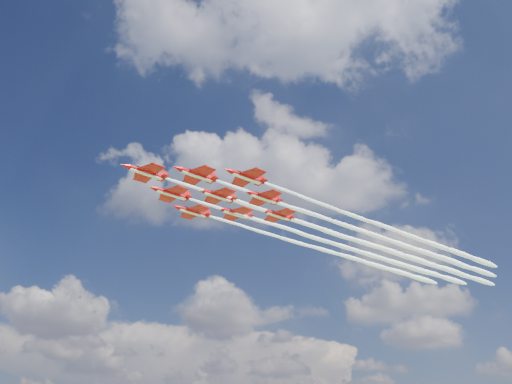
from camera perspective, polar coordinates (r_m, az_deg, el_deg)
jet_lead at (r=150.88m, az=4.72°, el=-3.34°), size 76.36×78.18×3.09m
jet_row2_port at (r=153.45m, az=9.31°, el=-3.48°), size 76.36×78.18×3.09m
jet_row2_starb at (r=161.96m, az=5.99°, el=-4.98°), size 76.36×78.18×3.09m
jet_row3_port at (r=156.97m, az=13.73°, el=-3.59°), size 76.36×78.18×3.09m
jet_row3_centre at (r=164.78m, az=10.26°, el=-5.08°), size 76.36×78.18×3.09m
jet_row3_starb at (r=173.23m, az=7.11°, el=-6.41°), size 76.36×78.18×3.09m
jet_row4_port at (r=168.46m, az=14.37°, el=-5.15°), size 76.36×78.18×3.09m
jet_row4_starb at (r=176.25m, az=11.10°, el=-6.47°), size 76.36×78.18×3.09m
jet_tail at (r=180.09m, az=14.93°, el=-6.50°), size 76.36×78.18×3.09m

